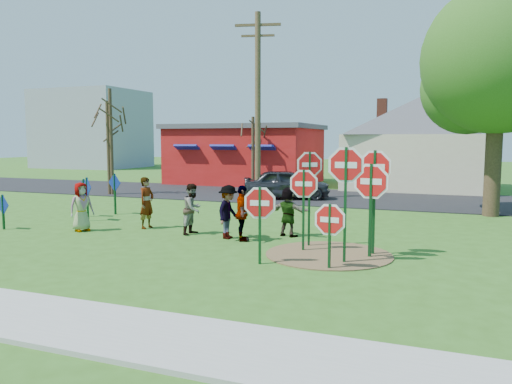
{
  "coord_description": "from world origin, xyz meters",
  "views": [
    {
      "loc": [
        7.24,
        -13.21,
        2.91
      ],
      "look_at": [
        1.7,
        1.12,
        1.29
      ],
      "focal_mm": 35.0,
      "sensor_mm": 36.0,
      "label": 1
    }
  ],
  "objects_px": {
    "person_a": "(81,207)",
    "suv": "(287,184)",
    "stop_sign_c": "(346,178)",
    "leafy_tree": "(502,67)",
    "stop_sign_a": "(260,209)",
    "stop_sign_d": "(375,176)",
    "person_b": "(147,203)",
    "stop_sign_b": "(309,174)",
    "utility_pole": "(258,103)"
  },
  "relations": [
    {
      "from": "person_a",
      "to": "suv",
      "type": "height_order",
      "value": "person_a"
    },
    {
      "from": "stop_sign_c",
      "to": "leafy_tree",
      "type": "relative_size",
      "value": 0.33
    },
    {
      "from": "stop_sign_a",
      "to": "stop_sign_d",
      "type": "relative_size",
      "value": 0.7
    },
    {
      "from": "stop_sign_d",
      "to": "leafy_tree",
      "type": "relative_size",
      "value": 0.32
    },
    {
      "from": "person_b",
      "to": "leafy_tree",
      "type": "relative_size",
      "value": 0.19
    },
    {
      "from": "stop_sign_b",
      "to": "stop_sign_c",
      "type": "height_order",
      "value": "stop_sign_c"
    },
    {
      "from": "person_b",
      "to": "leafy_tree",
      "type": "height_order",
      "value": "leafy_tree"
    },
    {
      "from": "leafy_tree",
      "to": "utility_pole",
      "type": "bearing_deg",
      "value": 172.18
    },
    {
      "from": "stop_sign_a",
      "to": "stop_sign_b",
      "type": "distance_m",
      "value": 2.46
    },
    {
      "from": "stop_sign_a",
      "to": "suv",
      "type": "height_order",
      "value": "stop_sign_a"
    },
    {
      "from": "person_b",
      "to": "stop_sign_c",
      "type": "bearing_deg",
      "value": -101.44
    },
    {
      "from": "leafy_tree",
      "to": "suv",
      "type": "bearing_deg",
      "value": 165.9
    },
    {
      "from": "utility_pole",
      "to": "suv",
      "type": "bearing_deg",
      "value": 36.56
    },
    {
      "from": "stop_sign_b",
      "to": "stop_sign_a",
      "type": "bearing_deg",
      "value": -130.29
    },
    {
      "from": "stop_sign_c",
      "to": "person_b",
      "type": "height_order",
      "value": "stop_sign_c"
    },
    {
      "from": "stop_sign_a",
      "to": "stop_sign_c",
      "type": "height_order",
      "value": "stop_sign_c"
    },
    {
      "from": "person_a",
      "to": "stop_sign_d",
      "type": "bearing_deg",
      "value": -62.65
    },
    {
      "from": "stop_sign_c",
      "to": "stop_sign_d",
      "type": "xyz_separation_m",
      "value": [
        0.51,
        1.11,
        -0.01
      ]
    },
    {
      "from": "stop_sign_b",
      "to": "suv",
      "type": "relative_size",
      "value": 0.64
    },
    {
      "from": "stop_sign_b",
      "to": "stop_sign_c",
      "type": "distance_m",
      "value": 1.96
    },
    {
      "from": "stop_sign_d",
      "to": "person_a",
      "type": "xyz_separation_m",
      "value": [
        -9.14,
        0.0,
        -1.23
      ]
    },
    {
      "from": "stop_sign_b",
      "to": "suv",
      "type": "height_order",
      "value": "stop_sign_b"
    },
    {
      "from": "stop_sign_a",
      "to": "person_a",
      "type": "distance_m",
      "value": 7.09
    },
    {
      "from": "suv",
      "to": "utility_pole",
      "type": "distance_m",
      "value": 4.14
    },
    {
      "from": "stop_sign_a",
      "to": "utility_pole",
      "type": "height_order",
      "value": "utility_pole"
    },
    {
      "from": "stop_sign_a",
      "to": "stop_sign_b",
      "type": "height_order",
      "value": "stop_sign_b"
    },
    {
      "from": "person_a",
      "to": "stop_sign_c",
      "type": "bearing_deg",
      "value": -69.99
    },
    {
      "from": "person_a",
      "to": "leafy_tree",
      "type": "distance_m",
      "value": 15.76
    },
    {
      "from": "stop_sign_d",
      "to": "utility_pole",
      "type": "bearing_deg",
      "value": 129.52
    },
    {
      "from": "stop_sign_b",
      "to": "stop_sign_d",
      "type": "bearing_deg",
      "value": -38.49
    },
    {
      "from": "person_a",
      "to": "suv",
      "type": "xyz_separation_m",
      "value": [
        3.53,
        10.46,
        -0.02
      ]
    },
    {
      "from": "stop_sign_b",
      "to": "leafy_tree",
      "type": "relative_size",
      "value": 0.31
    },
    {
      "from": "utility_pole",
      "to": "leafy_tree",
      "type": "xyz_separation_m",
      "value": [
        10.22,
        -1.4,
        0.97
      ]
    },
    {
      "from": "stop_sign_a",
      "to": "person_b",
      "type": "height_order",
      "value": "stop_sign_a"
    },
    {
      "from": "person_b",
      "to": "person_a",
      "type": "bearing_deg",
      "value": 132.04
    },
    {
      "from": "stop_sign_d",
      "to": "suv",
      "type": "distance_m",
      "value": 11.94
    },
    {
      "from": "person_b",
      "to": "suv",
      "type": "relative_size",
      "value": 0.4
    },
    {
      "from": "stop_sign_d",
      "to": "person_a",
      "type": "height_order",
      "value": "stop_sign_d"
    },
    {
      "from": "stop_sign_c",
      "to": "person_a",
      "type": "relative_size",
      "value": 1.85
    },
    {
      "from": "suv",
      "to": "stop_sign_d",
      "type": "bearing_deg",
      "value": -170.38
    },
    {
      "from": "suv",
      "to": "utility_pole",
      "type": "height_order",
      "value": "utility_pole"
    },
    {
      "from": "utility_pole",
      "to": "stop_sign_a",
      "type": "bearing_deg",
      "value": -68.88
    },
    {
      "from": "stop_sign_b",
      "to": "utility_pole",
      "type": "xyz_separation_m",
      "value": [
        -5.01,
        9.22,
        2.65
      ]
    },
    {
      "from": "suv",
      "to": "person_a",
      "type": "bearing_deg",
      "value": 142.76
    },
    {
      "from": "leafy_tree",
      "to": "stop_sign_a",
      "type": "bearing_deg",
      "value": -119.73
    },
    {
      "from": "stop_sign_d",
      "to": "person_b",
      "type": "relative_size",
      "value": 1.66
    },
    {
      "from": "person_b",
      "to": "utility_pole",
      "type": "bearing_deg",
      "value": 2.05
    },
    {
      "from": "person_a",
      "to": "stop_sign_a",
      "type": "bearing_deg",
      "value": -78.44
    },
    {
      "from": "person_a",
      "to": "suv",
      "type": "distance_m",
      "value": 11.04
    },
    {
      "from": "stop_sign_c",
      "to": "person_b",
      "type": "distance_m",
      "value": 7.43
    }
  ]
}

